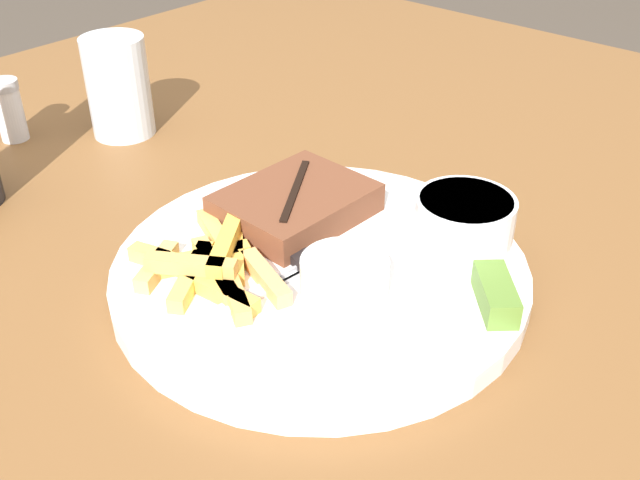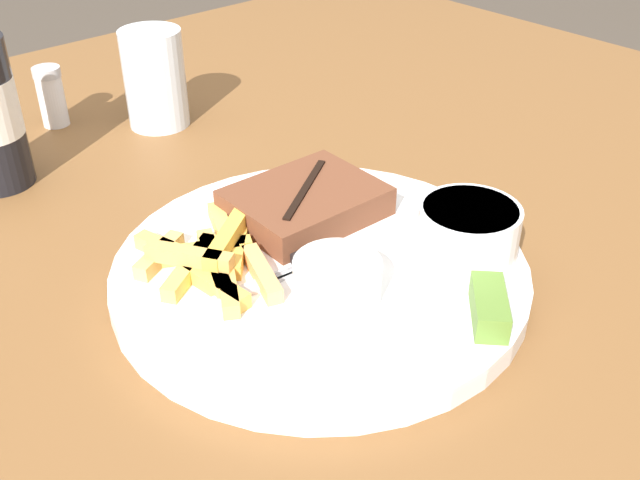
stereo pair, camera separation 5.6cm
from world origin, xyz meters
The scene contains 11 objects.
dining_table centered at (0.00, 0.00, 0.67)m, with size 1.36×1.31×0.74m.
dinner_plate centered at (0.00, 0.00, 0.75)m, with size 0.32×0.32×0.02m.
steak_portion centered at (0.04, 0.06, 0.77)m, with size 0.12×0.10×0.03m.
fries_pile centered at (-0.07, 0.05, 0.77)m, with size 0.11×0.13×0.02m.
coleslaw_cup centered at (0.08, -0.07, 0.78)m, with size 0.08×0.08×0.05m.
dipping_sauce_cup centered at (-0.02, -0.04, 0.77)m, with size 0.06×0.06×0.03m.
pickle_spear centered at (0.04, -0.13, 0.77)m, with size 0.06×0.05×0.02m.
fork_utensil centered at (-0.08, 0.01, 0.76)m, with size 0.13×0.03×0.00m.
knife_utensil centered at (0.00, 0.04, 0.76)m, with size 0.06×0.16×0.01m.
drinking_glass centered at (0.07, 0.33, 0.79)m, with size 0.07×0.07×0.10m.
salt_shaker centered at (-0.02, 0.41, 0.77)m, with size 0.03×0.03×0.07m.
Camera 2 is at (-0.31, -0.35, 1.08)m, focal length 42.00 mm.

